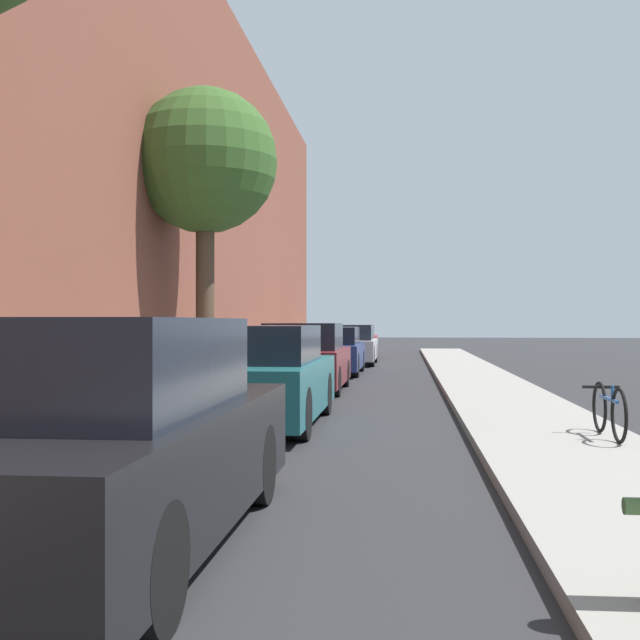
# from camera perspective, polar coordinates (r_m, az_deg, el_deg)

# --- Properties ---
(ground_plane) EXTENTS (120.00, 120.00, 0.00)m
(ground_plane) POSITION_cam_1_polar(r_m,az_deg,el_deg) (14.82, 1.77, -5.86)
(ground_plane) COLOR #28282B
(sidewalk_left) EXTENTS (2.00, 52.00, 0.12)m
(sidewalk_left) POSITION_cam_1_polar(r_m,az_deg,el_deg) (15.31, -9.17, -5.45)
(sidewalk_left) COLOR gray
(sidewalk_left) RESTS_ON ground
(sidewalk_right) EXTENTS (2.00, 52.00, 0.12)m
(sidewalk_right) POSITION_cam_1_polar(r_m,az_deg,el_deg) (14.89, 13.02, -5.60)
(sidewalk_right) COLOR gray
(sidewalk_right) RESTS_ON ground
(building_facade_left) EXTENTS (0.70, 52.00, 10.56)m
(building_facade_left) POSITION_cam_1_polar(r_m,az_deg,el_deg) (16.10, -13.94, 13.53)
(building_facade_left) COLOR brown
(building_facade_left) RESTS_ON ground
(parked_car_black) EXTENTS (1.81, 4.43, 1.51)m
(parked_car_black) POSITION_cam_1_polar(r_m,az_deg,el_deg) (5.41, -15.73, -8.36)
(parked_car_black) COLOR black
(parked_car_black) RESTS_ON ground
(parked_car_teal) EXTENTS (1.74, 4.51, 1.43)m
(parked_car_teal) POSITION_cam_1_polar(r_m,az_deg,el_deg) (11.42, -4.29, -4.14)
(parked_car_teal) COLOR black
(parked_car_teal) RESTS_ON ground
(parked_car_maroon) EXTENTS (1.70, 3.96, 1.45)m
(parked_car_maroon) POSITION_cam_1_polar(r_m,az_deg,el_deg) (17.01, -1.08, -2.82)
(parked_car_maroon) COLOR black
(parked_car_maroon) RESTS_ON ground
(parked_car_navy) EXTENTS (1.80, 4.28, 1.33)m
(parked_car_navy) POSITION_cam_1_polar(r_m,az_deg,el_deg) (22.51, 0.69, -2.26)
(parked_car_navy) COLOR black
(parked_car_navy) RESTS_ON ground
(parked_car_silver) EXTENTS (1.82, 4.44, 1.37)m
(parked_car_silver) POSITION_cam_1_polar(r_m,az_deg,el_deg) (27.64, 2.12, -1.82)
(parked_car_silver) COLOR black
(parked_car_silver) RESTS_ON ground
(parked_car_red) EXTENTS (1.76, 4.51, 1.34)m
(parked_car_red) POSITION_cam_1_polar(r_m,az_deg,el_deg) (33.78, 2.51, -1.52)
(parked_car_red) COLOR black
(parked_car_red) RESTS_ON ground
(street_tree_far) EXTENTS (2.96, 2.96, 6.14)m
(street_tree_far) POSITION_cam_1_polar(r_m,az_deg,el_deg) (16.78, -8.20, 11.00)
(street_tree_far) COLOR #4C3A2B
(street_tree_far) RESTS_ON sidewalk_left
(bicycle) EXTENTS (0.44, 1.54, 0.63)m
(bicycle) POSITION_cam_1_polar(r_m,az_deg,el_deg) (10.02, 19.90, -6.06)
(bicycle) COLOR black
(bicycle) RESTS_ON sidewalk_right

